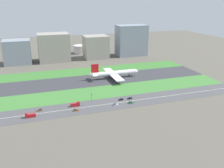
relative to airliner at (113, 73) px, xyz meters
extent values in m
plane|color=#5B564C|center=(-24.17, 0.00, -6.23)|extent=(800.00, 800.00, 0.00)
cube|color=#38383D|center=(-24.17, 0.00, -6.18)|extent=(280.00, 46.00, 0.10)
cube|color=#3D7A33|center=(-24.17, 41.00, -6.18)|extent=(280.00, 36.00, 0.10)
cube|color=#427F38|center=(-24.17, -41.00, -6.18)|extent=(280.00, 36.00, 0.10)
cube|color=#4C4C4F|center=(-24.17, -73.00, -6.18)|extent=(280.00, 28.00, 0.10)
cube|color=silver|center=(-24.17, -73.00, -6.13)|extent=(266.00, 0.50, 0.01)
cylinder|color=white|center=(1.68, 0.00, 0.07)|extent=(56.00, 6.00, 6.00)
cone|color=white|center=(31.68, 0.00, 0.07)|extent=(4.00, 5.70, 5.70)
cone|color=white|center=(-28.82, 0.00, 0.87)|extent=(5.00, 5.40, 5.40)
cube|color=red|center=(-23.32, 0.00, 8.07)|extent=(9.00, 0.80, 11.00)
cube|color=white|center=(-24.32, 0.00, 1.07)|extent=(6.00, 16.00, 0.60)
cube|color=white|center=(-0.32, 15.00, -1.13)|extent=(10.00, 26.00, 1.00)
cylinder|color=gray|center=(0.68, 9.00, -3.33)|extent=(5.00, 3.20, 3.20)
cube|color=white|center=(-0.32, -15.00, -1.13)|extent=(10.00, 26.00, 1.00)
cylinder|color=gray|center=(0.68, -9.00, -3.33)|extent=(5.00, 3.20, 3.20)
cylinder|color=black|center=(21.28, 0.00, -4.53)|extent=(1.00, 1.00, 3.20)
cylinder|color=black|center=(-2.32, 3.50, -4.53)|extent=(1.00, 1.00, 3.20)
cylinder|color=black|center=(-2.32, -3.50, -4.53)|extent=(1.00, 1.00, 3.20)
cube|color=#B2191E|center=(-59.81, -68.00, -4.73)|extent=(8.40, 2.50, 2.80)
cube|color=#B2191E|center=(-56.61, -68.00, -2.73)|extent=(2.00, 2.30, 1.20)
cube|color=black|center=(-15.10, -68.00, -5.58)|extent=(4.40, 1.80, 1.10)
cube|color=#333D4C|center=(-14.30, -68.00, -4.58)|extent=(2.20, 1.66, 0.90)
cube|color=#B2191E|center=(-98.80, -78.00, -4.73)|extent=(8.40, 2.50, 2.80)
cube|color=#B2191E|center=(-102.00, -78.00, -2.73)|extent=(2.00, 2.30, 1.20)
cube|color=black|center=(-5.91, -68.00, -5.58)|extent=(4.40, 1.80, 1.10)
cube|color=#333D4C|center=(-5.11, -68.00, -4.58)|extent=(2.20, 1.66, 0.90)
cube|color=brown|center=(-91.32, -68.00, -5.58)|extent=(4.40, 1.80, 1.10)
cube|color=#333D4C|center=(-90.52, -68.00, -4.58)|extent=(2.20, 1.66, 0.90)
cube|color=#19662D|center=(-8.80, -78.00, -5.58)|extent=(4.40, 1.80, 1.10)
cube|color=#333D4C|center=(-9.60, -78.00, -4.58)|extent=(2.20, 1.66, 0.90)
cube|color=brown|center=(-60.75, -78.00, -5.58)|extent=(4.40, 1.80, 1.10)
cube|color=#333D4C|center=(-61.55, -78.00, -4.58)|extent=(2.20, 1.66, 0.90)
cube|color=silver|center=(-24.00, -78.00, -5.58)|extent=(4.40, 1.80, 1.10)
cube|color=#333D4C|center=(-24.80, -78.00, -4.58)|extent=(2.20, 1.66, 0.90)
cylinder|color=#4C4C51|center=(-42.38, -60.00, -3.13)|extent=(0.24, 0.24, 6.00)
cube|color=black|center=(-42.38, -60.00, 0.47)|extent=(0.36, 0.36, 1.20)
sphere|color=#19D826|center=(-42.38, -60.20, 0.77)|extent=(0.24, 0.24, 0.24)
cube|color=gray|center=(-114.17, 114.00, 11.82)|extent=(39.05, 31.83, 36.11)
cube|color=#9E998E|center=(-60.06, 114.00, 15.41)|extent=(47.31, 33.62, 43.29)
cube|color=#9E998E|center=(7.65, 114.00, 12.22)|extent=(38.70, 32.39, 36.90)
cube|color=gray|center=(71.18, 114.00, 19.72)|extent=(50.95, 28.81, 51.90)
cylinder|color=silver|center=(-9.80, 159.00, 0.94)|extent=(23.97, 23.97, 14.34)
camera|label=1|loc=(-90.77, -268.31, 85.79)|focal=38.40mm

